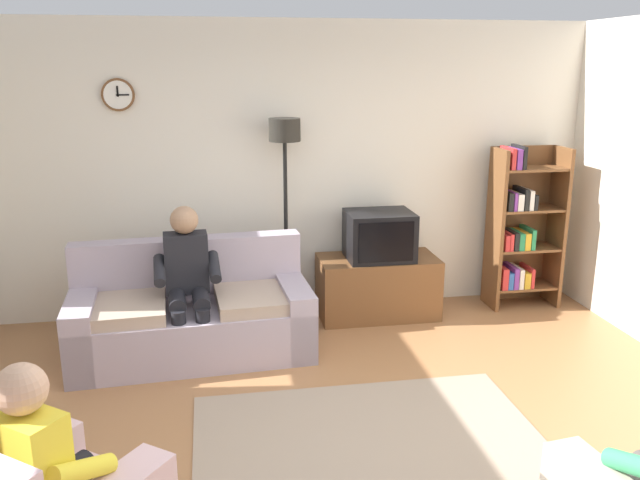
% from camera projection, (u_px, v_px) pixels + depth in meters
% --- Properties ---
extents(ground_plane, '(12.00, 12.00, 0.00)m').
position_uv_depth(ground_plane, '(354.00, 459.00, 3.94)').
color(ground_plane, '#9E6B42').
extents(back_wall_assembly, '(6.20, 0.17, 2.70)m').
position_uv_depth(back_wall_assembly, '(293.00, 169.00, 6.12)').
color(back_wall_assembly, silver).
rests_on(back_wall_assembly, ground_plane).
extents(couch, '(1.95, 1.00, 0.90)m').
position_uv_depth(couch, '(192.00, 317.00, 5.31)').
color(couch, '#A899A8').
rests_on(couch, ground_plane).
extents(tv_stand, '(1.10, 0.56, 0.57)m').
position_uv_depth(tv_stand, '(377.00, 287.00, 6.13)').
color(tv_stand, brown).
rests_on(tv_stand, ground_plane).
extents(tv, '(0.60, 0.49, 0.44)m').
position_uv_depth(tv, '(379.00, 235.00, 5.97)').
color(tv, black).
rests_on(tv, tv_stand).
extents(bookshelf, '(0.68, 0.36, 1.58)m').
position_uv_depth(bookshelf, '(520.00, 228.00, 6.30)').
color(bookshelf, brown).
rests_on(bookshelf, ground_plane).
extents(floor_lamp, '(0.28, 0.28, 1.85)m').
position_uv_depth(floor_lamp, '(285.00, 164.00, 5.78)').
color(floor_lamp, black).
rests_on(floor_lamp, ground_plane).
extents(area_rug, '(2.20, 1.70, 0.01)m').
position_uv_depth(area_rug, '(374.00, 450.00, 4.01)').
color(area_rug, gray).
rests_on(area_rug, ground_plane).
extents(person_on_couch, '(0.53, 0.55, 1.24)m').
position_uv_depth(person_on_couch, '(188.00, 276.00, 5.10)').
color(person_on_couch, black).
rests_on(person_on_couch, ground_plane).
extents(person_in_left_armchair, '(0.62, 0.64, 1.12)m').
position_uv_depth(person_in_left_armchair, '(49.00, 464.00, 2.87)').
color(person_in_left_armchair, yellow).
rests_on(person_in_left_armchair, ground_plane).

